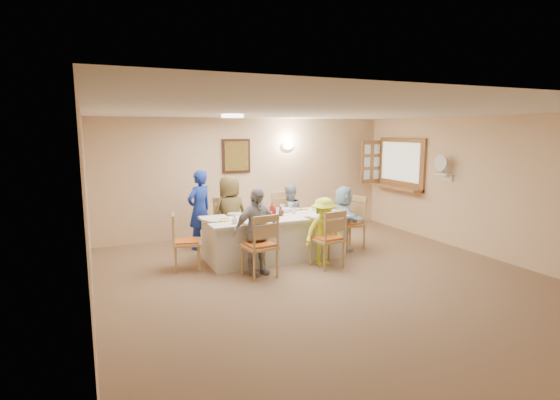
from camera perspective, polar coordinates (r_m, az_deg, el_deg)
name	(u,v)px	position (r m, az deg, el deg)	size (l,w,h in m)	color
ground	(330,282)	(6.68, 6.57, -10.58)	(7.00, 7.00, 0.00)	#8F6A49
room_walls	(332,181)	(6.34, 6.82, 2.43)	(7.00, 7.00, 7.00)	beige
wall_picture	(236,156)	(9.35, -5.74, 5.74)	(0.62, 0.05, 0.72)	black
wall_sconce	(288,146)	(9.76, 1.04, 7.10)	(0.26, 0.09, 0.18)	white
ceiling_light	(233,116)	(7.26, -6.21, 10.84)	(0.36, 0.36, 0.05)	white
serving_hatch	(401,164)	(10.14, 15.54, 4.58)	(0.06, 1.50, 1.15)	#935C35
hatch_sill	(396,187)	(10.12, 14.89, 1.61)	(0.30, 1.50, 0.05)	#935C35
shutter_door	(371,162)	(10.59, 11.83, 4.89)	(0.55, 0.04, 1.00)	#935C35
fan_shelf	(443,174)	(9.10, 20.52, 3.21)	(0.22, 0.36, 0.03)	white
desk_fan	(442,166)	(9.06, 20.44, 4.15)	(0.30, 0.30, 0.28)	#A5A5A8
dining_table	(275,237)	(7.72, -0.71, -4.86)	(2.47, 1.05, 0.76)	silver
chair_back_left	(228,224)	(8.22, -6.78, -3.19)	(0.48, 0.48, 1.00)	tan
chair_back_right	(286,218)	(8.64, 0.85, -2.42)	(0.50, 0.50, 1.03)	tan
chair_front_left	(259,245)	(6.75, -2.71, -5.85)	(0.48, 0.48, 1.01)	tan
chair_front_right	(327,238)	(7.26, 6.17, -4.96)	(0.47, 0.47, 0.97)	tan
chair_left_end	(187,241)	(7.25, -12.09, -5.31)	(0.45, 0.45, 0.93)	tan
chair_right_end	(349,223)	(8.41, 9.05, -2.94)	(0.48, 0.48, 1.01)	tan
diner_back_left	(230,214)	(8.07, -6.55, -1.87)	(0.77, 0.58, 1.43)	brown
diner_back_right	(289,215)	(8.52, 1.19, -1.99)	(0.66, 0.55, 1.21)	#929DA8
diner_front_left	(256,231)	(6.82, -3.09, -4.10)	(0.85, 0.46, 1.38)	#A3A2A6
diner_front_right	(324,231)	(7.34, 5.72, -4.10)	(0.79, 0.52, 1.14)	#E6FC38
diner_right_end	(344,218)	(8.32, 8.31, -2.33)	(0.53, 1.17, 1.22)	#ABCBE4
caregiver	(200,210)	(8.39, -10.46, -1.27)	(0.66, 0.58, 1.51)	#1934A4
placemat_fl	(251,223)	(7.04, -3.86, -3.06)	(0.35, 0.26, 0.01)	#472B19
plate_fl	(251,223)	(7.03, -3.86, -2.98)	(0.23, 0.23, 0.01)	white
napkin_fl	(262,223)	(7.05, -2.34, -2.97)	(0.13, 0.13, 0.01)	yellow
placemat_fr	(316,217)	(7.52, 4.76, -2.27)	(0.34, 0.25, 0.01)	#472B19
plate_fr	(316,217)	(7.52, 4.76, -2.20)	(0.24, 0.24, 0.01)	white
napkin_fr	(327,217)	(7.57, 6.14, -2.18)	(0.15, 0.15, 0.01)	yellow
placemat_bl	(234,214)	(7.82, -5.98, -1.86)	(0.33, 0.24, 0.01)	#472B19
plate_bl	(234,214)	(7.81, -5.98, -1.79)	(0.25, 0.25, 0.02)	white
napkin_bl	(245,214)	(7.82, -4.62, -1.78)	(0.14, 0.14, 0.01)	yellow
placemat_br	(295,209)	(8.26, 1.96, -1.23)	(0.34, 0.25, 0.01)	#472B19
plate_br	(295,209)	(8.26, 1.96, -1.16)	(0.22, 0.22, 0.01)	white
napkin_br	(305,209)	(8.29, 3.23, -1.14)	(0.15, 0.15, 0.01)	yellow
placemat_le	(213,221)	(7.28, -8.70, -2.74)	(0.36, 0.27, 0.01)	#472B19
plate_le	(213,220)	(7.28, -8.70, -2.66)	(0.26, 0.26, 0.02)	white
napkin_le	(225,220)	(7.28, -7.23, -2.65)	(0.15, 0.15, 0.01)	yellow
placemat_re	(330,211)	(8.14, 6.55, -1.44)	(0.36, 0.27, 0.01)	#472B19
plate_re	(330,210)	(8.13, 6.55, -1.37)	(0.23, 0.23, 0.01)	white
napkin_re	(340,210)	(8.18, 7.82, -1.35)	(0.13, 0.13, 0.01)	yellow
teacup_a	(235,221)	(7.04, -5.96, -2.78)	(0.12, 0.12, 0.08)	white
teacup_b	(282,207)	(8.27, 0.31, -0.90)	(0.12, 0.12, 0.09)	white
bowl_a	(266,218)	(7.33, -1.82, -2.37)	(0.21, 0.21, 0.05)	white
bowl_b	(286,210)	(8.01, 0.72, -1.31)	(0.24, 0.24, 0.07)	white
condiment_ketchup	(272,209)	(7.65, -1.06, -1.20)	(0.11, 0.12, 0.23)	#AE0E14
condiment_brown	(276,210)	(7.68, -0.49, -1.36)	(0.10, 0.11, 0.18)	#592617
condiment_malt	(280,211)	(7.64, 0.06, -1.46)	(0.13, 0.13, 0.16)	#592617
drinking_glass	(266,213)	(7.61, -1.90, -1.70)	(0.06, 0.06, 0.10)	silver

